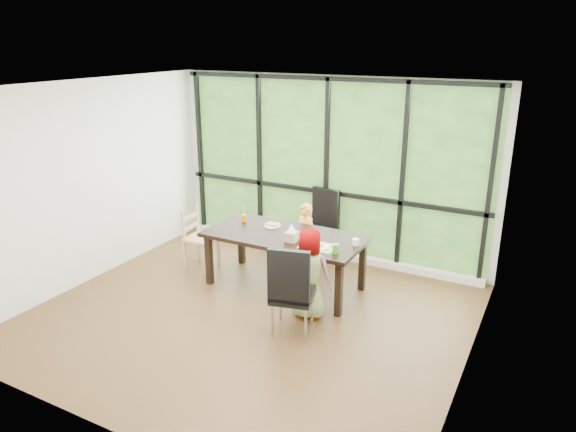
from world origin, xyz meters
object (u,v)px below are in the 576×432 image
object	(u,v)px
plate_far	(272,226)
green_cup	(335,249)
plate_near	(319,247)
chair_end_beech	(201,238)
child_toddler	(305,238)
child_older	(308,273)
white_mug	(356,242)
tissue_box	(291,237)
orange_cup	(244,218)
dining_table	(285,261)
chair_window_leather	(318,226)
chair_interior_leather	(293,289)

from	to	relation	value
plate_far	green_cup	size ratio (longest dim) A/B	1.87
plate_near	chair_end_beech	bearing A→B (deg)	174.45
child_toddler	plate_far	distance (m)	0.57
chair_end_beech	child_older	world-z (taller)	child_older
chair_end_beech	white_mug	distance (m)	2.35
white_mug	tissue_box	world-z (taller)	tissue_box
child_older	orange_cup	distance (m)	1.57
plate_far	green_cup	bearing A→B (deg)	-22.75
dining_table	child_toddler	distance (m)	0.62
dining_table	plate_near	bearing A→B (deg)	-18.40
orange_cup	white_mug	size ratio (longest dim) A/B	1.22
chair_window_leather	white_mug	xyz separation A→B (m)	(0.95, -0.95, 0.25)
chair_window_leather	green_cup	distance (m)	1.57
chair_end_beech	child_toddler	world-z (taller)	child_toddler
chair_end_beech	plate_far	size ratio (longest dim) A/B	4.08
chair_interior_leather	child_toddler	distance (m)	1.70
dining_table	chair_interior_leather	size ratio (longest dim) A/B	1.94
plate_far	dining_table	bearing A→B (deg)	-33.02
plate_near	tissue_box	xyz separation A→B (m)	(-0.39, 0.02, 0.05)
child_toddler	plate_near	world-z (taller)	child_toddler
white_mug	chair_window_leather	bearing A→B (deg)	135.02
chair_interior_leather	child_older	world-z (taller)	child_older
chair_end_beech	white_mug	world-z (taller)	chair_end_beech
child_toddler	chair_interior_leather	bearing A→B (deg)	-48.36
child_toddler	plate_near	xyz separation A→B (m)	(0.58, -0.80, 0.26)
orange_cup	green_cup	distance (m)	1.65
dining_table	child_older	world-z (taller)	child_older
dining_table	chair_window_leather	xyz separation A→B (m)	(0.01, 1.02, 0.17)
child_toddler	green_cup	bearing A→B (deg)	-26.54
chair_window_leather	orange_cup	xyz separation A→B (m)	(-0.75, -0.84, 0.26)
plate_far	tissue_box	distance (m)	0.62
plate_near	white_mug	xyz separation A→B (m)	(0.37, 0.27, 0.03)
chair_interior_leather	green_cup	size ratio (longest dim) A/B	9.13
child_toddler	white_mug	size ratio (longest dim) A/B	11.87
child_toddler	orange_cup	distance (m)	0.91
dining_table	child_toddler	bearing A→B (deg)	90.00
white_mug	green_cup	bearing A→B (deg)	-108.69
chair_window_leather	green_cup	world-z (taller)	chair_window_leather
chair_end_beech	plate_near	xyz separation A→B (m)	(1.95, -0.19, 0.31)
child_toddler	plate_near	distance (m)	1.02
chair_window_leather	plate_far	size ratio (longest dim) A/B	4.90
plate_far	white_mug	bearing A→B (deg)	-5.37
dining_table	plate_far	size ratio (longest dim) A/B	9.48
chair_window_leather	orange_cup	distance (m)	1.16
chair_window_leather	white_mug	distance (m)	1.36
chair_window_leather	plate_far	distance (m)	0.91
plate_near	green_cup	world-z (taller)	green_cup
plate_near	tissue_box	world-z (taller)	tissue_box
dining_table	plate_far	distance (m)	0.52
dining_table	plate_far	world-z (taller)	plate_far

